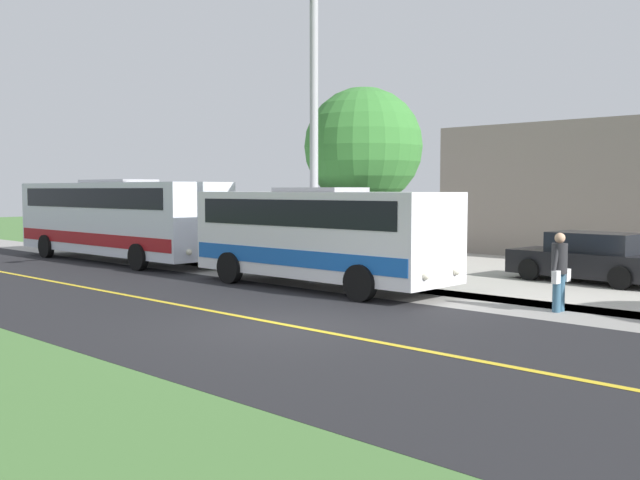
% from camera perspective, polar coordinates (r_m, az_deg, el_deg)
% --- Properties ---
extents(ground_plane, '(120.00, 120.00, 0.00)m').
position_cam_1_polar(ground_plane, '(14.22, -2.55, -6.85)').
color(ground_plane, '#477238').
extents(road_surface, '(8.00, 100.00, 0.01)m').
position_cam_1_polar(road_surface, '(14.22, -2.55, -6.83)').
color(road_surface, black).
rests_on(road_surface, ground).
extents(sidewalk, '(2.40, 100.00, 0.01)m').
position_cam_1_polar(sidewalk, '(18.18, 9.32, -4.49)').
color(sidewalk, gray).
rests_on(sidewalk, ground).
extents(road_centre_line, '(0.16, 100.00, 0.00)m').
position_cam_1_polar(road_centre_line, '(14.22, -2.55, -6.81)').
color(road_centre_line, gold).
rests_on(road_centre_line, ground).
extents(shuttle_bus_front, '(2.59, 7.96, 2.74)m').
position_cam_1_polar(shuttle_bus_front, '(19.54, -0.02, 0.61)').
color(shuttle_bus_front, white).
rests_on(shuttle_bus_front, ground).
extents(transit_bus_rear, '(2.78, 10.68, 3.05)m').
position_cam_1_polar(transit_bus_rear, '(27.79, -15.78, 1.82)').
color(transit_bus_rear, silver).
rests_on(transit_bus_rear, ground).
extents(pedestrian_with_bags, '(0.72, 0.34, 1.74)m').
position_cam_1_polar(pedestrian_with_bags, '(16.51, 18.55, -2.24)').
color(pedestrian_with_bags, '#335972').
rests_on(pedestrian_with_bags, ground).
extents(street_light_pole, '(1.97, 0.24, 8.23)m').
position_cam_1_polar(street_light_pole, '(20.38, -0.72, 9.23)').
color(street_light_pole, '#9E9EA3').
rests_on(street_light_pole, ground).
extents(parked_car_near, '(2.24, 4.51, 1.45)m').
position_cam_1_polar(parked_car_near, '(22.14, 20.74, -1.39)').
color(parked_car_near, black).
rests_on(parked_car_near, ground).
extents(tree_curbside, '(3.66, 3.66, 5.84)m').
position_cam_1_polar(tree_curbside, '(22.33, 3.48, 7.39)').
color(tree_curbside, '#4C3826').
rests_on(tree_curbside, ground).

